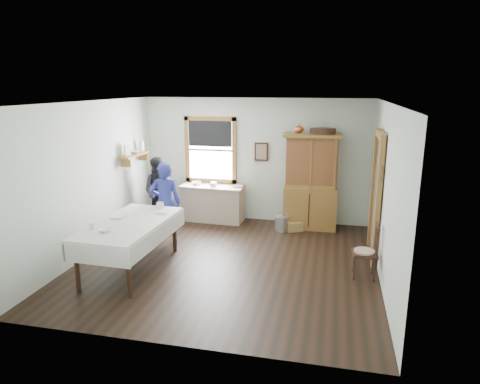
{
  "coord_description": "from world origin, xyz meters",
  "views": [
    {
      "loc": [
        1.7,
        -6.64,
        2.97
      ],
      "look_at": [
        0.16,
        0.3,
        1.18
      ],
      "focal_mm": 32.0,
      "sensor_mm": 36.0,
      "label": 1
    }
  ],
  "objects_px": {
    "china_hutch": "(311,182)",
    "figure_dark": "(160,194)",
    "woman_blue": "(166,206)",
    "pail": "(282,224)",
    "work_counter": "(213,203)",
    "spindle_chair": "(365,251)",
    "wicker_basket": "(294,226)",
    "dining_table": "(131,246)"
  },
  "relations": [
    {
      "from": "pail",
      "to": "figure_dark",
      "type": "xyz_separation_m",
      "value": [
        -2.62,
        -0.14,
        0.53
      ]
    },
    {
      "from": "work_counter",
      "to": "wicker_basket",
      "type": "bearing_deg",
      "value": -5.94
    },
    {
      "from": "work_counter",
      "to": "pail",
      "type": "distance_m",
      "value": 1.65
    },
    {
      "from": "pail",
      "to": "wicker_basket",
      "type": "bearing_deg",
      "value": 13.52
    },
    {
      "from": "woman_blue",
      "to": "figure_dark",
      "type": "distance_m",
      "value": 1.14
    },
    {
      "from": "china_hutch",
      "to": "figure_dark",
      "type": "relative_size",
      "value": 1.46
    },
    {
      "from": "china_hutch",
      "to": "woman_blue",
      "type": "distance_m",
      "value": 3.03
    },
    {
      "from": "work_counter",
      "to": "dining_table",
      "type": "height_order",
      "value": "dining_table"
    },
    {
      "from": "china_hutch",
      "to": "spindle_chair",
      "type": "distance_m",
      "value": 2.53
    },
    {
      "from": "work_counter",
      "to": "figure_dark",
      "type": "bearing_deg",
      "value": -151.07
    },
    {
      "from": "spindle_chair",
      "to": "wicker_basket",
      "type": "bearing_deg",
      "value": 119.67
    },
    {
      "from": "dining_table",
      "to": "spindle_chair",
      "type": "distance_m",
      "value": 3.76
    },
    {
      "from": "dining_table",
      "to": "figure_dark",
      "type": "bearing_deg",
      "value": 101.02
    },
    {
      "from": "wicker_basket",
      "to": "woman_blue",
      "type": "bearing_deg",
      "value": -152.62
    },
    {
      "from": "spindle_chair",
      "to": "pail",
      "type": "height_order",
      "value": "spindle_chair"
    },
    {
      "from": "pail",
      "to": "woman_blue",
      "type": "height_order",
      "value": "woman_blue"
    },
    {
      "from": "wicker_basket",
      "to": "work_counter",
      "type": "bearing_deg",
      "value": 171.05
    },
    {
      "from": "pail",
      "to": "figure_dark",
      "type": "relative_size",
      "value": 0.22
    },
    {
      "from": "work_counter",
      "to": "china_hutch",
      "type": "relative_size",
      "value": 0.7
    },
    {
      "from": "wicker_basket",
      "to": "woman_blue",
      "type": "xyz_separation_m",
      "value": [
        -2.34,
        -1.21,
        0.63
      ]
    },
    {
      "from": "figure_dark",
      "to": "china_hutch",
      "type": "bearing_deg",
      "value": 1.39
    },
    {
      "from": "wicker_basket",
      "to": "dining_table",
      "type": "bearing_deg",
      "value": -134.0
    },
    {
      "from": "figure_dark",
      "to": "wicker_basket",
      "type": "bearing_deg",
      "value": -3.17
    },
    {
      "from": "wicker_basket",
      "to": "woman_blue",
      "type": "height_order",
      "value": "woman_blue"
    },
    {
      "from": "pail",
      "to": "wicker_basket",
      "type": "distance_m",
      "value": 0.27
    },
    {
      "from": "spindle_chair",
      "to": "china_hutch",
      "type": "bearing_deg",
      "value": 110.57
    },
    {
      "from": "china_hutch",
      "to": "work_counter",
      "type": "bearing_deg",
      "value": 175.66
    },
    {
      "from": "work_counter",
      "to": "spindle_chair",
      "type": "xyz_separation_m",
      "value": [
        3.14,
        -2.27,
        0.04
      ]
    },
    {
      "from": "work_counter",
      "to": "pail",
      "type": "height_order",
      "value": "work_counter"
    },
    {
      "from": "work_counter",
      "to": "pail",
      "type": "bearing_deg",
      "value": -9.49
    },
    {
      "from": "dining_table",
      "to": "woman_blue",
      "type": "relative_size",
      "value": 1.41
    },
    {
      "from": "spindle_chair",
      "to": "pail",
      "type": "relative_size",
      "value": 2.88
    },
    {
      "from": "spindle_chair",
      "to": "figure_dark",
      "type": "xyz_separation_m",
      "value": [
        -4.17,
        1.78,
        0.24
      ]
    },
    {
      "from": "china_hutch",
      "to": "figure_dark",
      "type": "xyz_separation_m",
      "value": [
        -3.17,
        -0.48,
        -0.32
      ]
    },
    {
      "from": "woman_blue",
      "to": "figure_dark",
      "type": "bearing_deg",
      "value": -78.91
    },
    {
      "from": "dining_table",
      "to": "pail",
      "type": "distance_m",
      "value": 3.29
    },
    {
      "from": "dining_table",
      "to": "pail",
      "type": "relative_size",
      "value": 6.65
    },
    {
      "from": "china_hutch",
      "to": "figure_dark",
      "type": "bearing_deg",
      "value": -175.24
    },
    {
      "from": "china_hutch",
      "to": "spindle_chair",
      "type": "bearing_deg",
      "value": -69.99
    },
    {
      "from": "woman_blue",
      "to": "wicker_basket",
      "type": "bearing_deg",
      "value": -169.61
    },
    {
      "from": "figure_dark",
      "to": "dining_table",
      "type": "bearing_deg",
      "value": -86.26
    },
    {
      "from": "china_hutch",
      "to": "woman_blue",
      "type": "relative_size",
      "value": 1.38
    }
  ]
}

